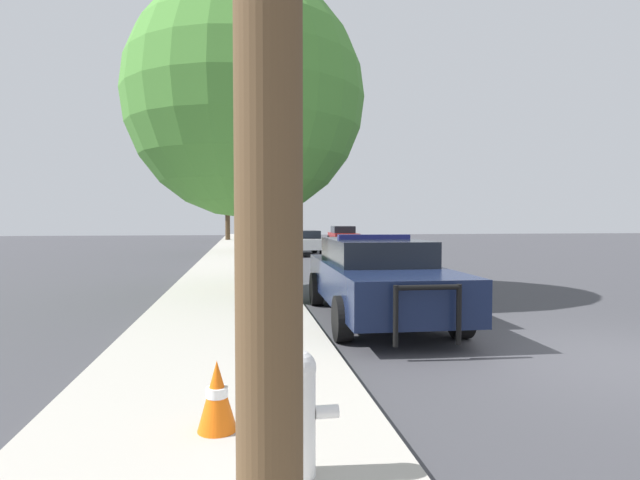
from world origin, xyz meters
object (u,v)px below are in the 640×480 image
Objects in this scene: traffic_light at (278,181)px; tree_sidewalk_far at (227,190)px; car_background_distant at (272,231)px; tree_sidewalk_near at (246,100)px; police_car at (376,276)px; fire_hydrant at (299,409)px; tree_sidewalk_mid at (239,153)px; car_background_oncoming at (343,235)px; car_background_midblock at (303,241)px; traffic_cone at (217,395)px.

traffic_light is 13.80m from tree_sidewalk_far.
tree_sidewalk_near is at bearing -94.24° from car_background_distant.
police_car is 0.95× the size of traffic_light.
tree_sidewalk_far is (-3.37, 13.38, 0.22)m from traffic_light.
tree_sidewalk_mid is (-0.52, 24.14, 4.85)m from fire_hydrant.
fire_hydrant is 24.63m from tree_sidewalk_mid.
tree_sidewalk_mid is (-7.33, -7.73, 4.69)m from car_background_oncoming.
tree_sidewalk_near is (1.31, -30.78, 0.38)m from tree_sidewalk_far.
tree_sidewalk_mid reaches higher than car_background_midblock.
tree_sidewalk_far reaches higher than traffic_light.
tree_sidewalk_far is 15.80m from tree_sidewalk_mid.
police_car is 40.22m from car_background_distant.
fire_hydrant is at bearing -98.53° from car_background_midblock.
car_background_midblock is 7.36× the size of traffic_cone.
car_background_distant is at bearing 55.78° from tree_sidewalk_far.
car_background_oncoming reaches higher than fire_hydrant.
car_background_oncoming is at bearing -98.67° from police_car.
car_background_oncoming reaches higher than traffic_cone.
car_background_distant is (0.44, 40.22, -0.05)m from police_car.
fire_hydrant reaches higher than traffic_cone.
police_car is 16.94m from car_background_midblock.
car_background_distant is 23.29m from car_background_midblock.
tree_sidewalk_near is 13.10× the size of traffic_cone.
car_background_midblock is 0.52× the size of tree_sidewalk_mid.
tree_sidewalk_mid reaches higher than traffic_cone.
traffic_light reaches higher than fire_hydrant.
car_background_midblock is (2.78, 22.63, 0.12)m from fire_hydrant.
traffic_light is 1.22× the size of car_background_oncoming.
traffic_cone is (-7.38, -31.06, -0.32)m from car_background_oncoming.
tree_sidewalk_mid is at bearing 50.02° from car_background_oncoming.
traffic_light is 10.03× the size of traffic_cone.
car_background_midblock is at bearing 81.25° from traffic_cone.
tree_sidewalk_near is at bearing 87.85° from traffic_cone.
car_background_distant is at bearing 82.01° from tree_sidewalk_mid.
tree_sidewalk_near reaches higher than car_background_oncoming.
police_car reaches higher than car_background_oncoming.
tree_sidewalk_mid is (-3.06, -21.78, 4.68)m from car_background_distant.
police_car is 0.88× the size of tree_sidewalk_far.
car_background_distant reaches higher than car_background_midblock.
tree_sidewalk_far reaches higher than police_car.
fire_hydrant is at bearing 81.44° from car_background_oncoming.
tree_sidewalk_far is 30.81m from tree_sidewalk_near.
car_background_midblock is 14.46m from tree_sidewalk_near.
police_car is at bearing -81.93° from tree_sidewalk_mid.
traffic_light is at bearing 45.52° from tree_sidewalk_mid.
traffic_cone is at bearing -100.27° from car_background_midblock.
police_car is at bearing -83.87° from tree_sidewalk_far.
fire_hydrant is 22.80m from car_background_midblock.
car_background_distant is (2.54, 45.92, 0.17)m from fire_hydrant.
car_background_distant is at bearing 87.79° from traffic_light.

